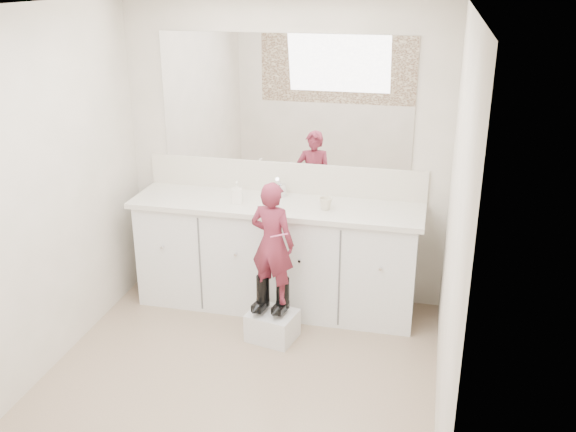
# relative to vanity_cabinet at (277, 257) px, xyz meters

# --- Properties ---
(floor) EXTENTS (3.00, 3.00, 0.00)m
(floor) POSITION_rel_vanity_cabinet_xyz_m (0.00, -1.23, -0.42)
(floor) COLOR #836A56
(floor) RESTS_ON ground
(ceiling) EXTENTS (3.00, 3.00, 0.00)m
(ceiling) POSITION_rel_vanity_cabinet_xyz_m (0.00, -1.23, 1.97)
(ceiling) COLOR white
(ceiling) RESTS_ON wall_back
(wall_back) EXTENTS (2.60, 0.00, 2.60)m
(wall_back) POSITION_rel_vanity_cabinet_xyz_m (0.00, 0.27, 0.77)
(wall_back) COLOR #BEB6A2
(wall_back) RESTS_ON floor
(wall_front) EXTENTS (2.60, 0.00, 2.60)m
(wall_front) POSITION_rel_vanity_cabinet_xyz_m (0.00, -2.73, 0.77)
(wall_front) COLOR #BEB6A2
(wall_front) RESTS_ON floor
(wall_left) EXTENTS (0.00, 3.00, 3.00)m
(wall_left) POSITION_rel_vanity_cabinet_xyz_m (-1.30, -1.23, 0.78)
(wall_left) COLOR #BEB6A2
(wall_left) RESTS_ON floor
(wall_right) EXTENTS (0.00, 3.00, 3.00)m
(wall_right) POSITION_rel_vanity_cabinet_xyz_m (1.30, -1.23, 0.78)
(wall_right) COLOR #BEB6A2
(wall_right) RESTS_ON floor
(vanity_cabinet) EXTENTS (2.20, 0.55, 0.85)m
(vanity_cabinet) POSITION_rel_vanity_cabinet_xyz_m (0.00, 0.00, 0.00)
(vanity_cabinet) COLOR silver
(vanity_cabinet) RESTS_ON floor
(countertop) EXTENTS (2.28, 0.58, 0.04)m
(countertop) POSITION_rel_vanity_cabinet_xyz_m (0.00, -0.01, 0.45)
(countertop) COLOR beige
(countertop) RESTS_ON vanity_cabinet
(backsplash) EXTENTS (2.28, 0.03, 0.25)m
(backsplash) POSITION_rel_vanity_cabinet_xyz_m (0.00, 0.26, 0.59)
(backsplash) COLOR beige
(backsplash) RESTS_ON countertop
(mirror) EXTENTS (2.00, 0.02, 1.00)m
(mirror) POSITION_rel_vanity_cabinet_xyz_m (0.00, 0.26, 1.22)
(mirror) COLOR white
(mirror) RESTS_ON wall_back
(dot_panel) EXTENTS (2.00, 0.01, 1.20)m
(dot_panel) POSITION_rel_vanity_cabinet_xyz_m (0.00, -2.71, 1.22)
(dot_panel) COLOR #472819
(dot_panel) RESTS_ON wall_front
(faucet) EXTENTS (0.08, 0.08, 0.10)m
(faucet) POSITION_rel_vanity_cabinet_xyz_m (0.00, 0.15, 0.52)
(faucet) COLOR silver
(faucet) RESTS_ON countertop
(cup) EXTENTS (0.12, 0.12, 0.09)m
(cup) POSITION_rel_vanity_cabinet_xyz_m (0.40, -0.07, 0.51)
(cup) COLOR beige
(cup) RESTS_ON countertop
(soap_bottle) EXTENTS (0.09, 0.10, 0.17)m
(soap_bottle) POSITION_rel_vanity_cabinet_xyz_m (-0.29, -0.08, 0.55)
(soap_bottle) COLOR white
(soap_bottle) RESTS_ON countertop
(step_stool) EXTENTS (0.39, 0.35, 0.22)m
(step_stool) POSITION_rel_vanity_cabinet_xyz_m (0.10, -0.52, -0.32)
(step_stool) COLOR silver
(step_stool) RESTS_ON floor
(boot_left) EXTENTS (0.14, 0.20, 0.28)m
(boot_left) POSITION_rel_vanity_cabinet_xyz_m (0.02, -0.50, -0.07)
(boot_left) COLOR black
(boot_left) RESTS_ON step_stool
(boot_right) EXTENTS (0.14, 0.20, 0.28)m
(boot_right) POSITION_rel_vanity_cabinet_xyz_m (0.17, -0.50, -0.07)
(boot_right) COLOR black
(boot_right) RESTS_ON step_stool
(toddler) EXTENTS (0.37, 0.28, 0.91)m
(toddler) POSITION_rel_vanity_cabinet_xyz_m (0.10, -0.50, 0.34)
(toddler) COLOR #B0364D
(toddler) RESTS_ON step_stool
(toothbrush) EXTENTS (0.14, 0.04, 0.06)m
(toothbrush) POSITION_rel_vanity_cabinet_xyz_m (0.17, -0.58, 0.44)
(toothbrush) COLOR #E1578C
(toothbrush) RESTS_ON toddler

